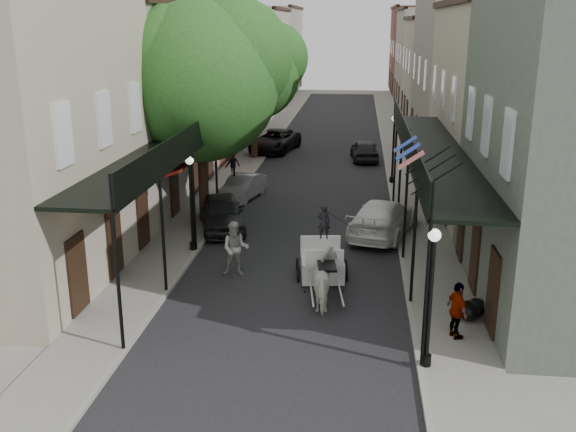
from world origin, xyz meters
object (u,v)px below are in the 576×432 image
(tree_far, at_px, (259,68))
(car_left_far, at_px, (275,141))
(car_left_mid, at_px, (242,187))
(pedestrian_sidewalk_left, at_px, (233,163))
(car_left_near, at_px, (222,213))
(lamppost_right_near, at_px, (430,297))
(horse, at_px, (327,280))
(car_right_near, at_px, (383,218))
(carriage, at_px, (321,245))
(pedestrian_sidewalk_right, at_px, (457,311))
(car_right_far, at_px, (365,150))
(lamppost_right_far, at_px, (393,148))
(tree_near, at_px, (210,75))
(lamppost_left, at_px, (191,202))
(pedestrian_walking, at_px, (236,249))

(tree_far, distance_m, car_left_far, 5.74)
(car_left_mid, relative_size, car_left_far, 0.70)
(car_left_mid, bearing_deg, pedestrian_sidewalk_left, 119.62)
(car_left_near, bearing_deg, lamppost_right_near, -71.83)
(lamppost_right_near, distance_m, car_left_far, 29.80)
(horse, relative_size, car_left_near, 0.46)
(lamppost_right_near, height_order, car_right_near, lamppost_right_near)
(car_left_mid, bearing_deg, carriage, -51.95)
(pedestrian_sidewalk_right, bearing_deg, car_right_far, -15.86)
(lamppost_right_far, bearing_deg, horse, -99.60)
(tree_near, height_order, lamppost_left, tree_near)
(lamppost_right_near, relative_size, car_left_mid, 0.98)
(tree_near, distance_m, car_left_mid, 7.03)
(carriage, height_order, car_left_mid, carriage)
(tree_far, relative_size, car_right_far, 2.12)
(pedestrian_sidewalk_right, xyz_separation_m, car_right_far, (-2.47, 24.67, -0.26))
(lamppost_right_near, bearing_deg, car_left_far, 104.99)
(pedestrian_sidewalk_right, bearing_deg, lamppost_left, 33.66)
(lamppost_left, xyz_separation_m, car_left_far, (0.50, 20.76, -1.30))
(pedestrian_sidewalk_left, bearing_deg, car_right_far, 175.44)
(tree_near, xyz_separation_m, car_right_far, (6.80, 14.13, -5.79))
(lamppost_right_far, xyz_separation_m, pedestrian_sidewalk_right, (0.97, -18.37, -1.10))
(pedestrian_walking, xyz_separation_m, car_left_mid, (-1.60, 10.13, -0.37))
(lamppost_left, xyz_separation_m, pedestrian_sidewalk_left, (-0.88, 12.54, -1.18))
(lamppost_right_far, distance_m, horse, 16.60)
(tree_near, bearing_deg, lamppost_right_near, -55.73)
(tree_near, bearing_deg, car_right_far, 64.31)
(tree_far, relative_size, pedestrian_sidewalk_left, 5.71)
(car_left_mid, bearing_deg, car_left_near, -77.33)
(lamppost_right_near, height_order, carriage, lamppost_right_near)
(car_left_mid, xyz_separation_m, car_right_near, (6.91, -5.00, 0.13))
(lamppost_right_far, xyz_separation_m, car_right_near, (-0.79, -9.00, -1.30))
(car_left_near, distance_m, car_right_far, 16.52)
(lamppost_left, height_order, pedestrian_sidewalk_right, lamppost_left)
(horse, height_order, carriage, carriage)
(lamppost_left, xyz_separation_m, car_left_near, (0.50, 3.00, -1.30))
(pedestrian_sidewalk_left, relative_size, car_left_near, 0.34)
(tree_far, height_order, carriage, tree_far)
(lamppost_right_far, xyz_separation_m, car_left_mid, (-7.70, -4.00, -1.43))
(lamppost_right_near, height_order, car_left_mid, lamppost_right_near)
(lamppost_right_near, xyz_separation_m, horse, (-2.76, 3.67, -1.20))
(car_left_near, bearing_deg, car_left_mid, 73.17)
(car_left_near, distance_m, car_left_far, 17.76)
(lamppost_right_near, bearing_deg, tree_near, 124.27)
(lamppost_left, xyz_separation_m, lamppost_right_far, (8.20, 12.00, 0.00))
(pedestrian_sidewalk_left, bearing_deg, pedestrian_sidewalk_right, 76.19)
(pedestrian_walking, relative_size, car_left_far, 0.36)
(carriage, bearing_deg, pedestrian_sidewalk_left, 105.47)
(carriage, distance_m, car_right_far, 20.08)
(tree_near, relative_size, car_left_mid, 2.55)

